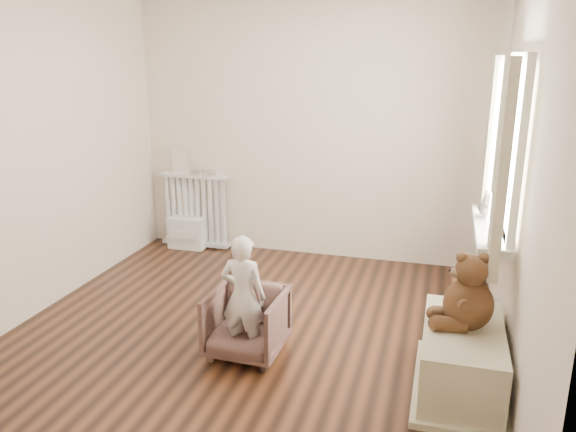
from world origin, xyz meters
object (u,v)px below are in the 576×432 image
(teddy_bear, at_px, (470,291))
(plush_cat, at_px, (489,204))
(toy_vanity, at_px, (189,222))
(armchair, at_px, (247,323))
(child, at_px, (243,296))
(toy_bench, at_px, (461,361))
(radiator, at_px, (195,212))

(teddy_bear, bearing_deg, plush_cat, 74.49)
(toy_vanity, distance_m, armchair, 2.43)
(armchair, xyz_separation_m, child, (0.00, -0.05, 0.22))
(child, height_order, teddy_bear, teddy_bear)
(armchair, relative_size, child, 0.59)
(toy_vanity, xyz_separation_m, toy_bench, (2.84, -2.04, -0.08))
(child, height_order, plush_cat, plush_cat)
(radiator, bearing_deg, child, -57.46)
(toy_vanity, height_order, toy_bench, toy_vanity)
(toy_vanity, relative_size, armchair, 1.19)
(plush_cat, bearing_deg, toy_vanity, 155.10)
(toy_vanity, distance_m, child, 2.48)
(radiator, relative_size, toy_bench, 0.89)
(armchair, height_order, plush_cat, plush_cat)
(plush_cat, bearing_deg, teddy_bear, -102.08)
(radiator, xyz_separation_m, toy_bench, (2.77, -2.07, -0.19))
(plush_cat, bearing_deg, radiator, 154.13)
(radiator, relative_size, child, 0.92)
(armchair, distance_m, child, 0.23)
(toy_bench, xyz_separation_m, teddy_bear, (0.01, 0.02, 0.47))
(toy_vanity, height_order, armchair, toy_vanity)
(teddy_bear, bearing_deg, toy_vanity, 137.60)
(toy_vanity, distance_m, toy_bench, 3.50)
(teddy_bear, distance_m, plush_cat, 0.93)
(toy_vanity, distance_m, teddy_bear, 3.52)
(armchair, bearing_deg, radiator, 125.11)
(armchair, bearing_deg, plush_cat, 29.46)
(toy_bench, bearing_deg, teddy_bear, 56.85)
(radiator, height_order, armchair, radiator)
(armchair, relative_size, toy_bench, 0.57)
(armchair, relative_size, plush_cat, 2.06)
(toy_vanity, relative_size, child, 0.71)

